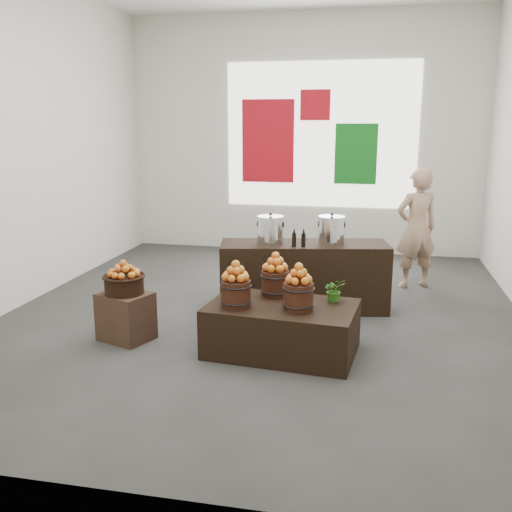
% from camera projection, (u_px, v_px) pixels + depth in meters
% --- Properties ---
extents(ground, '(7.00, 7.00, 0.00)m').
position_uv_depth(ground, '(263.00, 313.00, 6.80)').
color(ground, '#3A3A37').
rests_on(ground, ground).
extents(back_wall, '(6.00, 0.04, 4.00)m').
position_uv_depth(back_wall, '(303.00, 135.00, 9.68)').
color(back_wall, silver).
rests_on(back_wall, ground).
extents(back_opening, '(3.20, 0.02, 2.40)m').
position_uv_depth(back_opening, '(321.00, 136.00, 9.60)').
color(back_opening, white).
rests_on(back_opening, back_wall).
extents(deco_red_left, '(0.90, 0.04, 1.40)m').
position_uv_depth(deco_red_left, '(268.00, 141.00, 9.79)').
color(deco_red_left, '#AF0D18').
rests_on(deco_red_left, back_wall).
extents(deco_green_right, '(0.70, 0.04, 1.00)m').
position_uv_depth(deco_green_right, '(356.00, 154.00, 9.54)').
color(deco_green_right, '#106C1A').
rests_on(deco_green_right, back_wall).
extents(deco_red_upper, '(0.50, 0.04, 0.50)m').
position_uv_depth(deco_red_upper, '(315.00, 105.00, 9.50)').
color(deco_red_upper, '#AF0D18').
rests_on(deco_red_upper, back_wall).
extents(crate, '(0.61, 0.56, 0.50)m').
position_uv_depth(crate, '(126.00, 316.00, 5.92)').
color(crate, '#452F20').
rests_on(crate, ground).
extents(wicker_basket, '(0.40, 0.40, 0.18)m').
position_uv_depth(wicker_basket, '(124.00, 285.00, 5.84)').
color(wicker_basket, black).
rests_on(wicker_basket, crate).
extents(apples_in_basket, '(0.31, 0.31, 0.17)m').
position_uv_depth(apples_in_basket, '(123.00, 268.00, 5.80)').
color(apples_in_basket, '#AF0511').
rests_on(apples_in_basket, wicker_basket).
extents(display_table, '(1.50, 1.01, 0.49)m').
position_uv_depth(display_table, '(282.00, 329.00, 5.58)').
color(display_table, black).
rests_on(display_table, ground).
extents(apple_bucket_front_left, '(0.28, 0.28, 0.26)m').
position_uv_depth(apple_bucket_front_left, '(236.00, 294.00, 5.43)').
color(apple_bucket_front_left, '#3C1B10').
rests_on(apple_bucket_front_left, display_table).
extents(apples_in_bucket_front_left, '(0.21, 0.21, 0.19)m').
position_uv_depth(apples_in_bucket_front_left, '(236.00, 271.00, 5.38)').
color(apples_in_bucket_front_left, '#AF0511').
rests_on(apples_in_bucket_front_left, apple_bucket_front_left).
extents(apple_bucket_front_right, '(0.28, 0.28, 0.26)m').
position_uv_depth(apple_bucket_front_right, '(298.00, 297.00, 5.34)').
color(apple_bucket_front_right, '#3C1B10').
rests_on(apple_bucket_front_right, display_table).
extents(apples_in_bucket_front_right, '(0.21, 0.21, 0.19)m').
position_uv_depth(apples_in_bucket_front_right, '(299.00, 273.00, 5.29)').
color(apples_in_bucket_front_right, '#AF0511').
rests_on(apples_in_bucket_front_right, apple_bucket_front_right).
extents(apple_bucket_rear, '(0.28, 0.28, 0.26)m').
position_uv_depth(apple_bucket_rear, '(275.00, 283.00, 5.78)').
color(apple_bucket_rear, '#3C1B10').
rests_on(apple_bucket_rear, display_table).
extents(apples_in_bucket_rear, '(0.21, 0.21, 0.19)m').
position_uv_depth(apples_in_bucket_rear, '(275.00, 262.00, 5.73)').
color(apples_in_bucket_rear, '#AF0511').
rests_on(apples_in_bucket_rear, apple_bucket_rear).
extents(herb_garnish_right, '(0.27, 0.25, 0.24)m').
position_uv_depth(herb_garnish_right, '(334.00, 290.00, 5.60)').
color(herb_garnish_right, '#276515').
rests_on(herb_garnish_right, display_table).
extents(herb_garnish_left, '(0.20, 0.19, 0.30)m').
position_uv_depth(herb_garnish_left, '(231.00, 281.00, 5.80)').
color(herb_garnish_left, '#276515').
rests_on(herb_garnish_left, display_table).
extents(counter, '(2.07, 1.00, 0.81)m').
position_uv_depth(counter, '(304.00, 276.00, 6.88)').
color(counter, black).
rests_on(counter, ground).
extents(stock_pot_left, '(0.31, 0.31, 0.31)m').
position_uv_depth(stock_pot_left, '(270.00, 230.00, 6.75)').
color(stock_pot_left, silver).
rests_on(stock_pot_left, counter).
extents(stock_pot_center, '(0.31, 0.31, 0.31)m').
position_uv_depth(stock_pot_center, '(331.00, 231.00, 6.74)').
color(stock_pot_center, silver).
rests_on(stock_pot_center, counter).
extents(oil_cruets, '(0.15, 0.08, 0.23)m').
position_uv_depth(oil_cruets, '(306.00, 237.00, 6.56)').
color(oil_cruets, black).
rests_on(oil_cruets, counter).
extents(shopper, '(0.70, 0.60, 1.63)m').
position_uv_depth(shopper, '(416.00, 229.00, 7.70)').
color(shopper, tan).
rests_on(shopper, ground).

